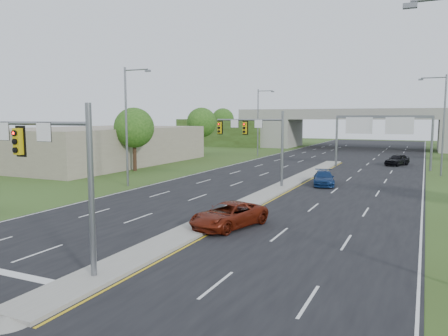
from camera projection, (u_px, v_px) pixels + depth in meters
name	position (u px, v px, depth m)	size (l,w,h in m)	color
ground	(94.00, 279.00, 17.43)	(240.00, 240.00, 0.00)	#2F3F16
road	(308.00, 175.00, 48.99)	(24.00, 160.00, 0.02)	black
median	(275.00, 190.00, 38.16)	(2.00, 54.00, 0.16)	gray
median_nose	(7.00, 319.00, 13.81)	(2.00, 2.00, 0.16)	gray
lane_markings	(288.00, 182.00, 43.75)	(23.72, 160.00, 0.01)	gold
signal_mast_near	(46.00, 160.00, 17.76)	(6.62, 0.60, 7.00)	slate
signal_mast_far	(259.00, 136.00, 40.30)	(6.62, 0.60, 7.00)	slate
sign_gantry	(381.00, 127.00, 54.55)	(11.58, 0.44, 6.67)	slate
overpass	(362.00, 131.00, 89.17)	(80.00, 14.00, 8.10)	gray
lightpole_l_mid	(128.00, 121.00, 40.29)	(2.85, 0.25, 11.00)	slate
lightpole_l_far	(259.00, 119.00, 71.86)	(2.85, 0.25, 11.00)	slate
lightpole_r_far	(442.00, 120.00, 47.26)	(2.85, 0.25, 11.00)	slate
tree_l_near	(134.00, 128.00, 52.21)	(4.80, 4.80, 7.60)	#382316
tree_l_mid	(202.00, 123.00, 76.38)	(5.20, 5.20, 8.12)	#382316
tree_back_a	(223.00, 119.00, 117.34)	(6.00, 6.00, 8.85)	#382316
tree_back_b	(272.00, 121.00, 111.55)	(5.60, 5.60, 8.32)	#382316
commercial_building	(98.00, 145.00, 61.19)	(18.00, 30.00, 5.00)	gray
car_far_a	(229.00, 215.00, 25.56)	(2.40, 5.21, 1.45)	#5D1709
car_far_b	(324.00, 178.00, 41.40)	(1.90, 4.66, 1.35)	navy
car_far_c	(397.00, 160.00, 58.44)	(1.79, 4.46, 1.52)	black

